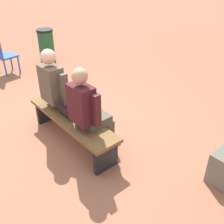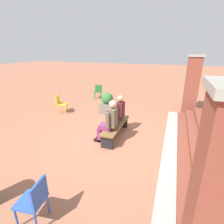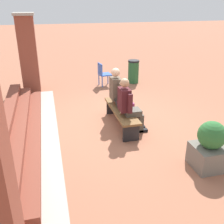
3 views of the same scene
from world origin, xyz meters
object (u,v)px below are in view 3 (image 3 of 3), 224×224
object	(u,v)px
bench	(121,113)
litter_bin	(133,71)
person_student	(129,104)
plastic_chair_mid_courtyard	(103,73)
laptop	(120,107)
person_adult	(120,93)
planter	(210,147)

from	to	relation	value
bench	litter_bin	xyz separation A→B (m)	(3.47, -1.47, 0.08)
person_student	plastic_chair_mid_courtyard	distance (m)	3.74
laptop	plastic_chair_mid_courtyard	world-z (taller)	plastic_chair_mid_courtyard
person_adult	planter	distance (m)	2.74
laptop	litter_bin	xyz separation A→B (m)	(3.42, -1.48, -0.07)
plastic_chair_mid_courtyard	planter	size ratio (longest dim) A/B	0.89
person_adult	person_student	bearing A→B (deg)	179.81
laptop	litter_bin	world-z (taller)	litter_bin
person_student	person_adult	size ratio (longest dim) A/B	0.97
bench	laptop	world-z (taller)	laptop
planter	litter_bin	size ratio (longest dim) A/B	1.09
planter	person_student	bearing A→B (deg)	31.04
bench	person_adult	bearing A→B (deg)	-9.57
person_student	planter	distance (m)	2.04
person_student	planter	world-z (taller)	person_student
person_adult	plastic_chair_mid_courtyard	xyz separation A→B (m)	(2.95, -0.20, -0.25)
person_student	plastic_chair_mid_courtyard	size ratio (longest dim) A/B	1.60
person_adult	plastic_chair_mid_courtyard	distance (m)	2.97
bench	plastic_chair_mid_courtyard	xyz separation A→B (m)	(3.37, -0.27, 0.13)
person_adult	plastic_chair_mid_courtyard	world-z (taller)	person_adult
laptop	litter_bin	size ratio (longest dim) A/B	0.37
bench	laptop	bearing A→B (deg)	15.49
person_student	laptop	size ratio (longest dim) A/B	4.19
person_student	litter_bin	size ratio (longest dim) A/B	1.56
planter	plastic_chair_mid_courtyard	bearing A→B (deg)	8.74
plastic_chair_mid_courtyard	planter	distance (m)	5.53
plastic_chair_mid_courtyard	planter	world-z (taller)	planter
plastic_chair_mid_courtyard	litter_bin	world-z (taller)	litter_bin
plastic_chair_mid_courtyard	litter_bin	distance (m)	1.20
plastic_chair_mid_courtyard	planter	bearing A→B (deg)	-171.26
person_adult	laptop	world-z (taller)	person_adult
plastic_chair_mid_courtyard	planter	xyz separation A→B (m)	(-5.47, -0.84, -0.04)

